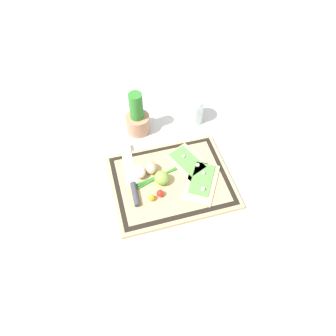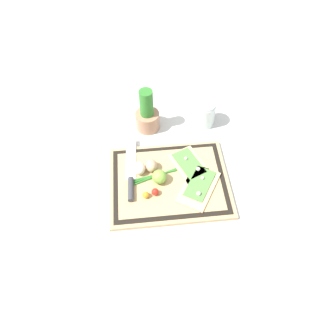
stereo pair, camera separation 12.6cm
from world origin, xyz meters
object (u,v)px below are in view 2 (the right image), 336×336
at_px(pizza_slice_far, 190,166).
at_px(herb_pot, 147,115).
at_px(sauce_jar, 205,115).
at_px(knife, 131,178).
at_px(egg_brown, 151,165).
at_px(pizza_slice_near, 199,186).
at_px(egg_pink, 140,168).
at_px(cherry_tomato_yellow, 146,195).
at_px(lime, 159,177).
at_px(cherry_tomato_red, 155,192).

height_order(pizza_slice_far, herb_pot, herb_pot).
height_order(pizza_slice_far, sauce_jar, sauce_jar).
relative_size(knife, egg_brown, 5.66).
height_order(knife, egg_brown, egg_brown).
distance_m(pizza_slice_near, egg_pink, 0.24).
distance_m(egg_pink, cherry_tomato_yellow, 0.12).
xyz_separation_m(pizza_slice_far, lime, (-0.13, -0.06, 0.02)).
height_order(knife, sauce_jar, sauce_jar).
bearing_deg(lime, cherry_tomato_yellow, -130.24).
bearing_deg(egg_pink, lime, -36.41).
bearing_deg(herb_pot, egg_brown, -90.35).
height_order(cherry_tomato_red, herb_pot, herb_pot).
xyz_separation_m(pizza_slice_near, egg_brown, (-0.17, 0.10, 0.02)).
relative_size(egg_brown, cherry_tomato_red, 2.02).
distance_m(egg_pink, cherry_tomato_red, 0.12).
relative_size(lime, herb_pot, 0.28).
distance_m(egg_pink, sauce_jar, 0.39).
bearing_deg(sauce_jar, pizza_slice_near, -102.96).
relative_size(pizza_slice_far, cherry_tomato_red, 7.76).
bearing_deg(sauce_jar, egg_brown, -135.50).
bearing_deg(pizza_slice_near, egg_pink, 156.21).
height_order(pizza_slice_far, knife, pizza_slice_far).
distance_m(lime, herb_pot, 0.31).
relative_size(egg_brown, cherry_tomato_yellow, 2.24).
bearing_deg(pizza_slice_far, cherry_tomato_red, -142.58).
relative_size(pizza_slice_near, cherry_tomato_yellow, 8.96).
bearing_deg(knife, pizza_slice_near, -14.07).
height_order(knife, cherry_tomato_yellow, cherry_tomato_yellow).
height_order(pizza_slice_near, egg_brown, egg_brown).
bearing_deg(cherry_tomato_yellow, sauce_jar, 53.08).
relative_size(herb_pot, sauce_jar, 1.74).
xyz_separation_m(pizza_slice_far, knife, (-0.23, -0.04, 0.00)).
distance_m(lime, cherry_tomato_yellow, 0.09).
bearing_deg(knife, cherry_tomato_red, -41.31).
height_order(pizza_slice_near, lime, lime).
bearing_deg(sauce_jar, knife, -139.19).
bearing_deg(pizza_slice_near, knife, 165.93).
bearing_deg(sauce_jar, egg_pink, -139.32).
xyz_separation_m(knife, lime, (0.11, -0.02, 0.02)).
relative_size(pizza_slice_near, knife, 0.71).
height_order(pizza_slice_near, cherry_tomato_yellow, same).
relative_size(egg_brown, herb_pot, 0.28).
relative_size(cherry_tomato_yellow, sauce_jar, 0.21).
distance_m(knife, egg_brown, 0.09).
xyz_separation_m(egg_brown, lime, (0.03, -0.06, 0.01)).
bearing_deg(cherry_tomato_yellow, egg_pink, 98.09).
distance_m(cherry_tomato_red, herb_pot, 0.37).
bearing_deg(pizza_slice_far, sauce_jar, 68.58).
bearing_deg(lime, herb_pot, 94.45).
bearing_deg(egg_pink, pizza_slice_near, -23.79).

